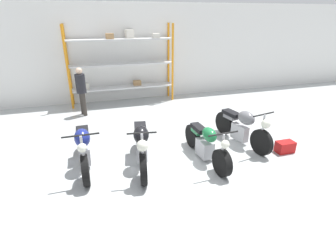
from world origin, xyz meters
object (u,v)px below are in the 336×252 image
Objects in this scene: shelving_rack at (123,62)px; motorcycle_black at (141,145)px; person_browsing at (81,88)px; toolbox at (285,147)px; motorcycle_green at (206,144)px; motorcycle_blue at (84,148)px; motorcycle_grey at (242,126)px.

motorcycle_black is at bearing -93.74° from shelving_rack.
person_browsing is 3.64× the size of toolbox.
toolbox is (2.03, -0.25, -0.26)m from motorcycle_green.
motorcycle_black is at bearing 87.14° from person_browsing.
person_browsing reaches higher than motorcycle_black.
person_browsing reaches higher than motorcycle_blue.
toolbox is (3.50, -0.43, -0.37)m from motorcycle_black.
shelving_rack reaches higher than toolbox.
motorcycle_green is (2.69, -0.48, -0.07)m from motorcycle_blue.
shelving_rack is 1.97m from person_browsing.
shelving_rack is 5.28m from motorcycle_green.
motorcycle_black is at bearing 172.94° from toolbox.
motorcycle_black reaches higher than motorcycle_grey.
shelving_rack is 1.91× the size of motorcycle_grey.
motorcycle_blue is 1.25m from motorcycle_black.
motorcycle_black is (-0.32, -4.85, -1.02)m from shelving_rack.
toolbox is at bearing 92.04° from motorcycle_black.
person_browsing is (-3.94, 3.47, 0.44)m from motorcycle_grey.
person_browsing is (-0.01, 3.48, 0.46)m from motorcycle_blue.
motorcycle_grey is at bearing 117.74° from person_browsing.
shelving_rack is 1.89× the size of motorcycle_blue.
motorcycle_grey is at bearing 107.98° from motorcycle_green.
person_browsing is at bearing 179.41° from motorcycle_blue.
motorcycle_grey is 4.61× the size of toolbox.
motorcycle_green is 2.06m from toolbox.
person_browsing is at bearing -142.42° from motorcycle_grey.
shelving_rack reaches higher than person_browsing.
person_browsing is at bearing -149.25° from motorcycle_green.
motorcycle_blue is 4.66× the size of toolbox.
motorcycle_black reaches higher than motorcycle_green.
motorcycle_grey is at bearing -62.20° from shelving_rack.
shelving_rack is 2.42× the size of person_browsing.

